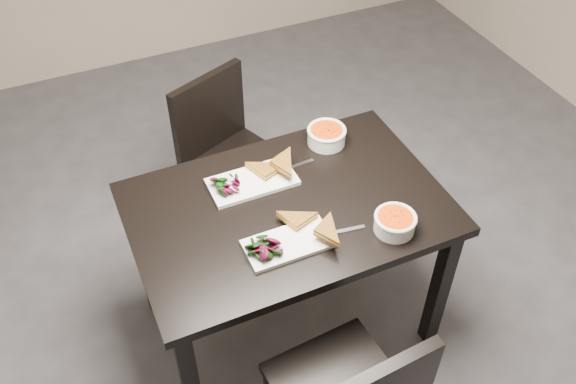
% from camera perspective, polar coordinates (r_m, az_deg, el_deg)
% --- Properties ---
extents(ground, '(5.00, 5.00, 0.00)m').
position_cam_1_polar(ground, '(2.93, -1.57, -12.14)').
color(ground, '#47474C').
rests_on(ground, ground).
extents(table, '(1.20, 0.80, 0.75)m').
position_cam_1_polar(table, '(2.44, 0.00, -2.86)').
color(table, black).
rests_on(table, ground).
extents(chair_far, '(0.55, 0.55, 0.85)m').
position_cam_1_polar(chair_far, '(3.04, -5.65, 3.91)').
color(chair_far, black).
rests_on(chair_far, ground).
extents(plate_near, '(0.32, 0.16, 0.02)m').
position_cam_1_polar(plate_near, '(2.22, 0.04, -4.75)').
color(plate_near, white).
rests_on(plate_near, table).
extents(sandwich_near, '(0.19, 0.16, 0.05)m').
position_cam_1_polar(sandwich_near, '(2.23, 1.41, -3.40)').
color(sandwich_near, olive).
rests_on(sandwich_near, plate_near).
extents(salad_near, '(0.10, 0.09, 0.04)m').
position_cam_1_polar(salad_near, '(2.18, -2.38, -5.03)').
color(salad_near, black).
rests_on(salad_near, plate_near).
extents(soup_bowl_near, '(0.16, 0.16, 0.07)m').
position_cam_1_polar(soup_bowl_near, '(2.28, 9.81, -2.73)').
color(soup_bowl_near, white).
rests_on(soup_bowl_near, table).
extents(cutlery_near, '(0.18, 0.04, 0.00)m').
position_cam_1_polar(cutlery_near, '(2.28, 4.95, -3.60)').
color(cutlery_near, silver).
rests_on(cutlery_near, table).
extents(plate_far, '(0.35, 0.17, 0.02)m').
position_cam_1_polar(plate_far, '(2.45, -3.30, 0.94)').
color(plate_far, white).
rests_on(plate_far, table).
extents(sandwich_far, '(0.21, 0.18, 0.06)m').
position_cam_1_polar(sandwich_far, '(2.43, -1.78, 1.78)').
color(sandwich_far, olive).
rests_on(sandwich_far, plate_far).
extents(salad_far, '(0.11, 0.10, 0.05)m').
position_cam_1_polar(salad_far, '(2.41, -5.54, 0.85)').
color(salad_far, black).
rests_on(salad_far, plate_far).
extents(soup_bowl_far, '(0.17, 0.17, 0.07)m').
position_cam_1_polar(soup_bowl_far, '(2.62, 3.56, 5.27)').
color(soup_bowl_far, white).
rests_on(soup_bowl_far, table).
extents(cutlery_far, '(0.18, 0.03, 0.00)m').
position_cam_1_polar(cutlery_far, '(2.53, 0.53, 2.37)').
color(cutlery_far, silver).
rests_on(cutlery_far, table).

